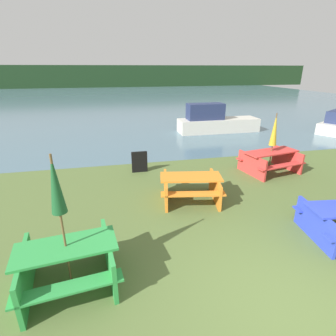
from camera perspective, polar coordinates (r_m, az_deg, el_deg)
name	(u,v)px	position (r m, az deg, el deg)	size (l,w,h in m)	color
ground_plane	(294,314)	(4.91, 25.72, -26.68)	(60.00, 60.00, 0.00)	#516633
water	(128,97)	(34.87, -8.65, 14.98)	(60.00, 50.00, 0.00)	slate
far_treeline	(120,76)	(54.69, -10.48, 19.05)	(80.00, 1.60, 4.00)	#193319
picnic_table_green	(68,262)	(4.89, -20.87, -18.54)	(1.76, 1.57, 0.79)	green
picnic_table_orange	(191,185)	(7.26, 4.94, -3.81)	(1.88, 1.65, 0.72)	orange
picnic_table_red	(270,159)	(9.91, 21.35, 1.78)	(2.12, 1.71, 0.77)	red
umbrella_darkgreen	(56,187)	(4.19, -23.26, -3.77)	(0.23, 0.23, 2.35)	brown
umbrella_gold	(274,130)	(9.64, 22.17, 7.66)	(0.24, 0.24, 2.08)	brown
boat	(215,122)	(15.52, 10.17, 9.91)	(4.64, 1.29, 1.63)	beige
signboard	(140,162)	(9.29, -6.22, 1.33)	(0.55, 0.08, 0.75)	black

